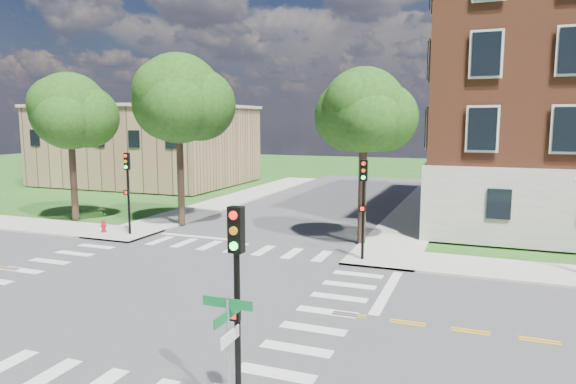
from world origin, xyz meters
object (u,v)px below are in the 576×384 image
(fire_hydrant, at_px, (104,226))
(traffic_signal_se, at_px, (237,286))
(traffic_signal_ne, at_px, (363,196))
(traffic_signal_nw, at_px, (128,182))
(street_sign_pole, at_px, (228,342))

(fire_hydrant, bearing_deg, traffic_signal_se, -42.12)
(traffic_signal_ne, bearing_deg, traffic_signal_nw, 177.41)
(traffic_signal_se, relative_size, fire_hydrant, 6.40)
(traffic_signal_se, relative_size, street_sign_pole, 1.55)
(traffic_signal_ne, relative_size, traffic_signal_nw, 1.00)
(traffic_signal_se, xyz_separation_m, traffic_signal_nw, (-14.47, 14.84, 0.00))
(fire_hydrant, bearing_deg, traffic_signal_nw, 4.76)
(traffic_signal_se, height_order, street_sign_pole, traffic_signal_se)
(traffic_signal_ne, relative_size, fire_hydrant, 6.40)
(traffic_signal_se, distance_m, traffic_signal_ne, 14.20)
(traffic_signal_se, distance_m, fire_hydrant, 22.07)
(traffic_signal_ne, height_order, traffic_signal_nw, same)
(traffic_signal_nw, relative_size, street_sign_pole, 1.55)
(traffic_signal_ne, distance_m, traffic_signal_nw, 14.10)
(street_sign_pole, bearing_deg, fire_hydrant, 136.66)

